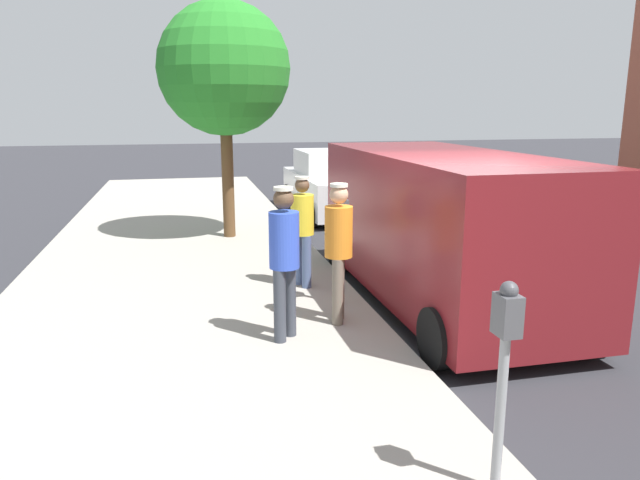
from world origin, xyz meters
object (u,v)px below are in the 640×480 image
object	(u,v)px
parking_meter_far	(505,352)
parked_van	(442,224)
parked_sedan_behind	(332,185)
pedestrian_in_yellow	(302,224)
street_tree	(224,69)
parking_meter_near	(342,229)
pedestrian_in_orange	(339,244)
pedestrian_in_blue	(284,253)

from	to	relation	value
parking_meter_far	parked_van	bearing A→B (deg)	-109.32
parking_meter_far	parked_sedan_behind	bearing A→B (deg)	-98.64
pedestrian_in_yellow	street_tree	distance (m)	4.52
parking_meter_near	street_tree	xyz separation A→B (m)	(1.14, -4.67, 2.29)
parking_meter_far	pedestrian_in_orange	distance (m)	3.49
pedestrian_in_blue	parked_sedan_behind	xyz separation A→B (m)	(-2.74, -8.64, -0.42)
pedestrian_in_yellow	parking_meter_near	bearing A→B (deg)	110.95
parking_meter_near	street_tree	bearing A→B (deg)	-76.31
parked_van	parked_sedan_behind	world-z (taller)	parked_van
parking_meter_near	pedestrian_in_yellow	distance (m)	0.99
parking_meter_far	pedestrian_in_orange	size ratio (longest dim) A/B	0.88
parked_van	pedestrian_in_blue	bearing A→B (deg)	26.18
parking_meter_near	pedestrian_in_yellow	xyz separation A→B (m)	(0.35, -0.92, -0.10)
pedestrian_in_orange	street_tree	distance (m)	5.88
parking_meter_far	parked_van	size ratio (longest dim) A/B	0.29
parking_meter_near	pedestrian_in_orange	xyz separation A→B (m)	(0.22, 0.65, -0.04)
parking_meter_far	pedestrian_in_orange	world-z (taller)	pedestrian_in_orange
pedestrian_in_orange	street_tree	bearing A→B (deg)	-80.20
pedestrian_in_orange	parked_sedan_behind	distance (m)	8.47
parking_meter_near	pedestrian_in_orange	bearing A→B (deg)	71.36
parked_van	street_tree	xyz separation A→B (m)	(2.64, -4.52, 2.32)
pedestrian_in_yellow	parked_sedan_behind	world-z (taller)	pedestrian_in_yellow
parking_meter_far	pedestrian_in_blue	bearing A→B (deg)	-72.67
parking_meter_far	pedestrian_in_blue	xyz separation A→B (m)	(0.96, -3.07, -0.01)
pedestrian_in_blue	parked_van	distance (m)	2.74
parking_meter_far	parked_van	xyz separation A→B (m)	(-1.50, -4.28, -0.03)
parked_sedan_behind	pedestrian_in_blue	bearing A→B (deg)	72.42
parked_van	pedestrian_in_yellow	bearing A→B (deg)	-22.70
pedestrian_in_orange	parked_van	bearing A→B (deg)	-155.20
parking_meter_far	pedestrian_in_yellow	distance (m)	5.07
parking_meter_near	parked_sedan_behind	world-z (taller)	parking_meter_near
parking_meter_far	parked_sedan_behind	xyz separation A→B (m)	(-1.78, -11.71, -0.43)
parking_meter_far	street_tree	size ratio (longest dim) A/B	0.33
parking_meter_near	pedestrian_in_yellow	size ratio (longest dim) A/B	0.93
parking_meter_near	pedestrian_in_yellow	world-z (taller)	pedestrian_in_yellow
street_tree	parking_meter_far	bearing A→B (deg)	97.36
parking_meter_near	street_tree	size ratio (longest dim) A/B	0.33
pedestrian_in_yellow	parked_van	xyz separation A→B (m)	(-1.85, 0.78, 0.07)
parking_meter_far	pedestrian_in_orange	xyz separation A→B (m)	(0.22, -3.48, -0.04)
parking_meter_far	parked_sedan_behind	size ratio (longest dim) A/B	0.34
parking_meter_near	pedestrian_in_orange	size ratio (longest dim) A/B	0.88
parking_meter_near	street_tree	distance (m)	5.33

